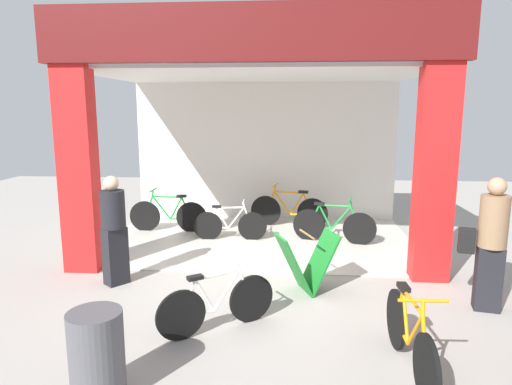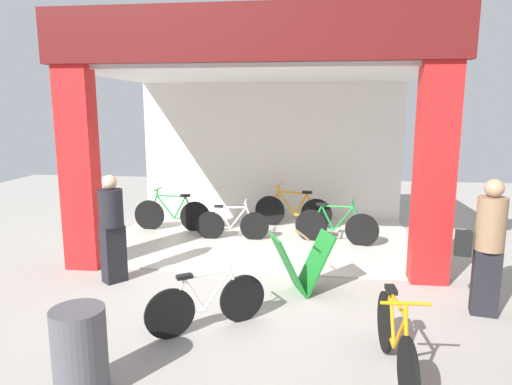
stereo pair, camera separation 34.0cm
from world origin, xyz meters
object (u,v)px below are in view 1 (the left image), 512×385
Objects in this scene: bicycle_inside_3 at (230,225)px; bicycle_inside_0 at (289,210)px; bicycle_parked_1 at (410,338)px; pedestrian_1 at (114,229)px; bicycle_inside_1 at (168,215)px; bicycle_inside_2 at (334,225)px; bicycle_parked_0 at (217,304)px; trash_bin at (97,356)px; pedestrian_0 at (491,242)px; sandwich_board_sign at (306,263)px.

bicycle_inside_0 is at bearing 43.67° from bicycle_inside_3.
bicycle_parked_1 is 1.00× the size of pedestrian_1.
bicycle_inside_1 is 3.49m from bicycle_inside_2.
bicycle_inside_3 is at bearing 59.74° from pedestrian_1.
bicycle_parked_0 is at bearing -37.59° from pedestrian_1.
trash_bin is (-0.52, -5.12, 0.09)m from bicycle_inside_3.
pedestrian_0 is (1.71, -2.90, 0.56)m from bicycle_inside_2.
bicycle_inside_0 is at bearing 12.86° from bicycle_inside_1.
bicycle_inside_3 is (-2.05, 0.02, -0.04)m from bicycle_inside_2.
sandwich_board_sign is at bearing -103.95° from bicycle_inside_2.
pedestrian_0 is (3.42, 0.84, 0.58)m from bicycle_parked_0.
bicycle_inside_0 reaches higher than sandwich_board_sign.
bicycle_parked_0 is at bearing -130.89° from sandwich_board_sign.
pedestrian_0 is at bearing 48.52° from bicycle_parked_1.
sandwich_board_sign is 0.55× the size of pedestrian_0.
pedestrian_1 is (-2.58, -3.53, 0.47)m from bicycle_inside_0.
bicycle_inside_1 reaches higher than sandwich_board_sign.
bicycle_parked_0 is 1.67m from sandwich_board_sign.
bicycle_inside_3 is at bearing 179.42° from bicycle_inside_2.
bicycle_inside_0 reaches higher than bicycle_inside_3.
bicycle_inside_1 is at bearing -167.14° from bicycle_inside_0.
pedestrian_1 is at bearing 178.17° from sandwich_board_sign.
bicycle_inside_3 is at bearing 84.15° from trash_bin.
bicycle_parked_1 is (2.39, -4.47, 0.04)m from bicycle_inside_3.
bicycle_inside_0 is at bearing 94.12° from sandwich_board_sign.
bicycle_inside_0 is 6.47m from trash_bin.
bicycle_inside_3 is 5.07m from bicycle_parked_1.
sandwich_board_sign is at bearing -85.88° from bicycle_inside_0.
bicycle_parked_0 is (1.74, -4.29, -0.04)m from bicycle_inside_1.
bicycle_inside_0 is 4.95m from bicycle_parked_0.
trash_bin is (-4.29, -2.20, -0.50)m from pedestrian_0.
bicycle_inside_1 reaches higher than bicycle_parked_0.
bicycle_parked_0 is 2.27m from pedestrian_1.
bicycle_parked_0 is 0.77× the size of bicycle_parked_1.
trash_bin is at bearing -81.25° from bicycle_inside_1.
bicycle_parked_0 reaches higher than bicycle_inside_3.
bicycle_parked_1 is at bearing -131.48° from pedestrian_0.
bicycle_inside_1 reaches higher than trash_bin.
pedestrian_0 is at bearing -59.43° from bicycle_inside_2.
bicycle_inside_1 is at bearing 127.07° from bicycle_parked_1.
bicycle_parked_1 is at bearing -28.57° from pedestrian_1.
pedestrian_1 is (-0.01, -2.94, 0.48)m from bicycle_inside_1.
pedestrian_1 is (-1.75, 1.35, 0.52)m from bicycle_parked_0.
trash_bin reaches higher than bicycle_parked_0.
bicycle_inside_0 is 5.72m from bicycle_parked_1.
trash_bin is (-0.87, -1.36, 0.08)m from bicycle_parked_0.
bicycle_parked_1 reaches higher than bicycle_inside_3.
bicycle_inside_2 is 4.46m from bicycle_parked_1.
bicycle_inside_2 is 1.08× the size of bicycle_inside_3.
trash_bin is (-2.58, -5.10, 0.06)m from bicycle_inside_2.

